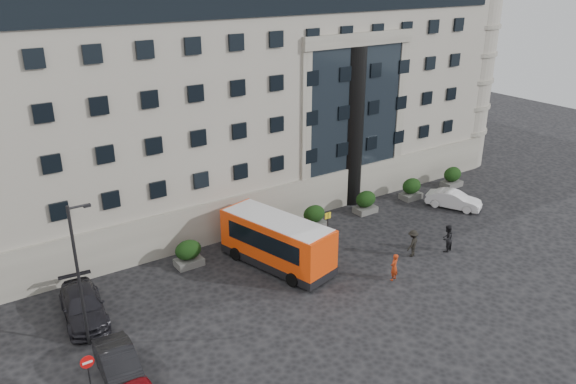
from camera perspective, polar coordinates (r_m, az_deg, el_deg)
name	(u,v)px	position (r m, az deg, el deg)	size (l,w,h in m)	color
ground	(306,300)	(34.32, 1.82, -10.92)	(120.00, 120.00, 0.00)	black
civic_building	(218,82)	(51.69, -7.16, 11.04)	(44.00, 24.00, 18.00)	gray
entrance_column	(352,128)	(46.01, 6.55, 6.52)	(1.80, 1.80, 13.00)	black
hedge_a	(188,253)	(38.04, -10.08, -6.14)	(1.80, 1.26, 1.84)	#50504E
hedge_b	(256,234)	(40.12, -3.32, -4.26)	(1.80, 1.26, 1.84)	#50504E
hedge_c	(314,217)	(42.74, 2.67, -2.53)	(1.80, 1.26, 1.84)	#50504E
hedge_d	(366,202)	(45.81, 7.89, -1.00)	(1.80, 1.26, 1.84)	#50504E
hedge_e	(411,189)	(49.23, 12.42, 0.34)	(1.80, 1.26, 1.84)	#50504E
hedge_f	(452,177)	(52.94, 16.34, 1.50)	(1.80, 1.26, 1.84)	#50504E
street_lamp	(79,272)	(30.29, -20.45, -7.63)	(1.16, 0.18, 8.00)	#262628
bus_stop_sign	(328,223)	(39.90, 4.05, -3.16)	(0.50, 0.08, 2.52)	#262628
no_entry_sign	(88,368)	(28.23, -19.65, -16.49)	(0.64, 0.16, 2.32)	#262628
minibus	(277,240)	(37.15, -1.13, -4.91)	(4.67, 8.47, 3.35)	#F23F0B
red_truck	(38,238)	(41.62, -24.07, -4.29)	(2.82, 5.76, 3.07)	maroon
parked_car_b	(120,366)	(29.35, -16.75, -16.58)	(1.65, 4.73, 1.56)	black
parked_car_c	(83,306)	(34.38, -20.10, -10.79)	(2.21, 5.44, 1.58)	black
white_taxi	(454,200)	(48.29, 16.48, -0.76)	(1.54, 4.41, 1.45)	silver
pedestrian_a	(394,267)	(36.49, 10.73, -7.50)	(0.67, 0.44, 1.83)	#A02D10
pedestrian_b	(447,238)	(40.81, 15.85, -4.55)	(0.96, 0.75, 1.98)	black
pedestrian_c	(413,243)	(39.58, 12.55, -5.10)	(1.26, 0.72, 1.95)	black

